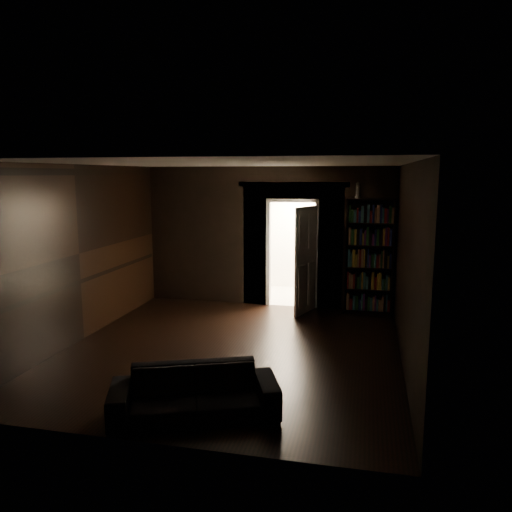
% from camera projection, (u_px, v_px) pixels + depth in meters
% --- Properties ---
extents(ground, '(5.50, 5.50, 0.00)m').
position_uv_depth(ground, '(232.00, 350.00, 7.60)').
color(ground, black).
rests_on(ground, ground).
extents(room_walls, '(5.02, 5.61, 2.84)m').
position_uv_depth(room_walls, '(247.00, 232.00, 8.36)').
color(room_walls, black).
rests_on(room_walls, ground).
extents(kitchen_alcove, '(2.20, 1.80, 2.60)m').
position_uv_depth(kitchen_alcove, '(300.00, 240.00, 11.02)').
color(kitchen_alcove, '#B3AA9C').
rests_on(kitchen_alcove, ground).
extents(sofa, '(1.99, 1.41, 0.70)m').
position_uv_depth(sofa, '(195.00, 385.00, 5.48)').
color(sofa, black).
rests_on(sofa, ground).
extents(bookshelf, '(0.95, 0.54, 2.20)m').
position_uv_depth(bookshelf, '(369.00, 257.00, 9.44)').
color(bookshelf, black).
rests_on(bookshelf, ground).
extents(refrigerator, '(0.79, 0.73, 1.65)m').
position_uv_depth(refrigerator, '(326.00, 257.00, 11.11)').
color(refrigerator, silver).
rests_on(refrigerator, ground).
extents(door, '(0.33, 0.82, 2.05)m').
position_uv_depth(door, '(306.00, 260.00, 9.49)').
color(door, white).
rests_on(door, ground).
extents(figurine, '(0.12, 0.12, 0.30)m').
position_uv_depth(figurine, '(358.00, 190.00, 9.32)').
color(figurine, white).
rests_on(figurine, bookshelf).
extents(bottles, '(0.67, 0.12, 0.27)m').
position_uv_depth(bottles, '(323.00, 214.00, 10.96)').
color(bottles, black).
rests_on(bottles, refrigerator).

